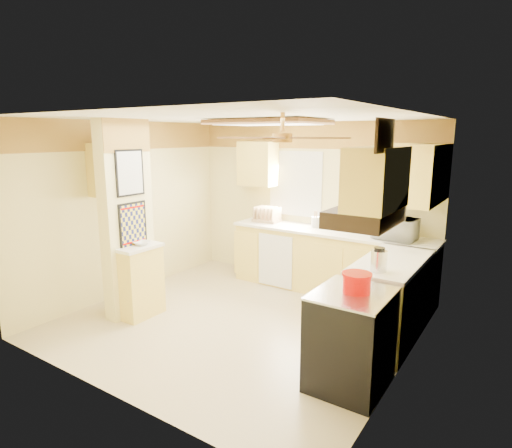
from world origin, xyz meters
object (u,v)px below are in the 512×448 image
Objects in this scene: microwave at (396,229)px; dutch_oven at (357,282)px; stove at (351,339)px; kettle at (379,260)px; bowl at (142,243)px.

dutch_oven is at bearing 103.06° from microwave.
stove is at bearing 102.43° from microwave.
dutch_oven is (0.02, 0.02, 0.55)m from stove.
microwave is 1.49m from kettle.
microwave is 2.71× the size of bowl.
bowl is at bearing 179.17° from stove.
dutch_oven is 0.63m from kettle.
bowl is (-2.58, -2.07, -0.12)m from microwave.
dutch_oven is at bearing -89.76° from kettle.
stove is 2.86m from bowl.
bowl is 0.73× the size of dutch_oven.
microwave is (-0.23, 2.11, 0.63)m from stove.
microwave is 2.13× the size of kettle.
stove is 3.65× the size of kettle.
kettle is at bearing 105.84° from microwave.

